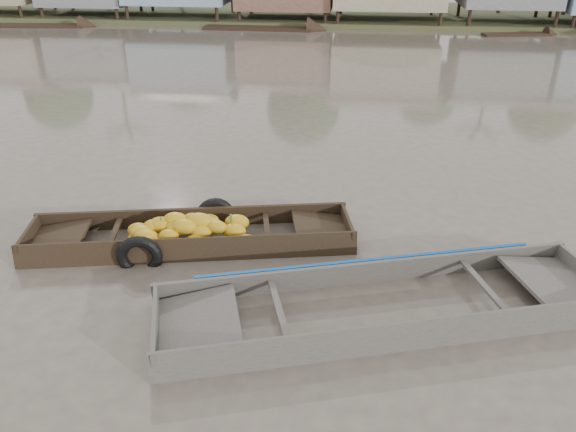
# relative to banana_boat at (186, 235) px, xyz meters

# --- Properties ---
(ground) EXTENTS (120.00, 120.00, 0.00)m
(ground) POSITION_rel_banana_boat_xyz_m (2.17, -1.38, -0.18)
(ground) COLOR #53493F
(ground) RESTS_ON ground
(banana_boat) EXTENTS (6.18, 2.63, 0.85)m
(banana_boat) POSITION_rel_banana_boat_xyz_m (0.00, 0.00, 0.00)
(banana_boat) COLOR black
(banana_boat) RESTS_ON ground
(viewer_boat) EXTENTS (7.23, 3.86, 0.56)m
(viewer_boat) POSITION_rel_banana_boat_xyz_m (3.64, -1.71, -0.13)
(viewer_boat) COLOR #3D3833
(viewer_boat) RESTS_ON ground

